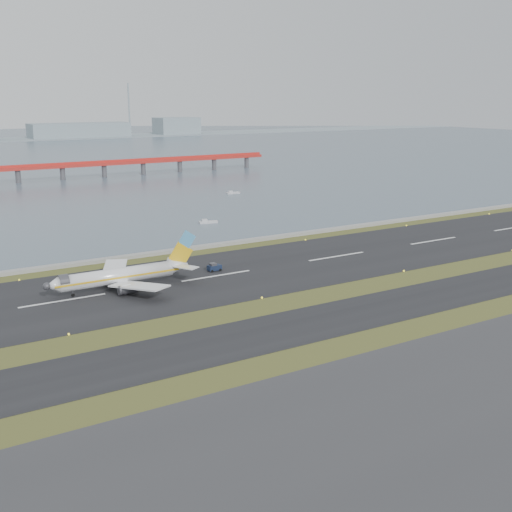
# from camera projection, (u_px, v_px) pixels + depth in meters

# --- Properties ---
(ground) EXTENTS (1000.00, 1000.00, 0.00)m
(ground) POSITION_uv_depth(u_px,v_px,m) (280.00, 307.00, 143.03)
(ground) COLOR #38491A
(ground) RESTS_ON ground
(apron_strip) EXTENTS (1000.00, 50.00, 0.10)m
(apron_strip) POSITION_uv_depth(u_px,v_px,m) (480.00, 406.00, 97.55)
(apron_strip) COLOR #313134
(apron_strip) RESTS_ON ground
(taxiway_strip) EXTENTS (1000.00, 18.00, 0.10)m
(taxiway_strip) POSITION_uv_depth(u_px,v_px,m) (312.00, 323.00, 133.10)
(taxiway_strip) COLOR black
(taxiway_strip) RESTS_ON ground
(runway_strip) EXTENTS (1000.00, 45.00, 0.10)m
(runway_strip) POSITION_uv_depth(u_px,v_px,m) (216.00, 276.00, 167.82)
(runway_strip) COLOR black
(runway_strip) RESTS_ON ground
(seawall) EXTENTS (1000.00, 2.50, 1.00)m
(seawall) POSITION_uv_depth(u_px,v_px,m) (169.00, 251.00, 192.51)
(seawall) COLOR gray
(seawall) RESTS_ON ground
(red_pier) EXTENTS (260.00, 5.00, 10.20)m
(red_pier) POSITION_uv_depth(u_px,v_px,m) (62.00, 167.00, 358.07)
(red_pier) COLOR red
(red_pier) RESTS_ON ground
(airliner) EXTENTS (38.52, 32.89, 12.80)m
(airliner) POSITION_uv_depth(u_px,v_px,m) (123.00, 275.00, 156.04)
(airliner) COLOR white
(airliner) RESTS_ON ground
(pushback_tug) EXTENTS (3.66, 2.23, 2.32)m
(pushback_tug) POSITION_uv_depth(u_px,v_px,m) (214.00, 267.00, 172.22)
(pushback_tug) COLOR #131E36
(pushback_tug) RESTS_ON ground
(workboat_near) EXTENTS (7.15, 3.65, 1.66)m
(workboat_near) POSITION_uv_depth(u_px,v_px,m) (208.00, 222.00, 237.16)
(workboat_near) COLOR silver
(workboat_near) RESTS_ON ground
(workboat_far) EXTENTS (6.64, 2.31, 1.60)m
(workboat_far) POSITION_uv_depth(u_px,v_px,m) (233.00, 193.00, 308.33)
(workboat_far) COLOR silver
(workboat_far) RESTS_ON ground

